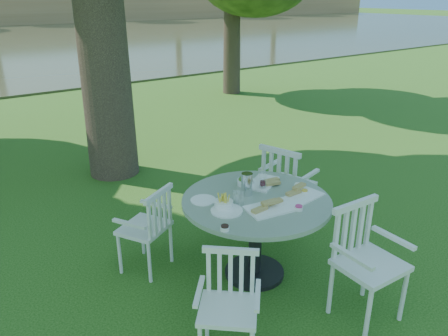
# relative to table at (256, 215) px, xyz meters

# --- Properties ---
(ground) EXTENTS (140.00, 140.00, 0.00)m
(ground) POSITION_rel_table_xyz_m (0.12, 0.44, -0.63)
(ground) COLOR #163E0D
(ground) RESTS_ON ground
(table) EXTENTS (1.33, 1.33, 0.79)m
(table) POSITION_rel_table_xyz_m (0.00, 0.00, 0.00)
(table) COLOR black
(table) RESTS_ON ground
(chair_ne) EXTENTS (0.58, 0.60, 0.98)m
(chair_ne) POSITION_rel_table_xyz_m (0.81, 0.49, -0.05)
(chair_ne) COLOR silver
(chair_ne) RESTS_ON ground
(chair_nw) EXTENTS (0.57, 0.55, 0.84)m
(chair_nw) POSITION_rel_table_xyz_m (-0.73, 0.63, -0.13)
(chair_nw) COLOR silver
(chair_nw) RESTS_ON ground
(chair_sw) EXTENTS (0.56, 0.56, 0.81)m
(chair_sw) POSITION_rel_table_xyz_m (-0.75, -0.60, -0.15)
(chair_sw) COLOR silver
(chair_sw) RESTS_ON ground
(chair_se) EXTENTS (0.51, 0.48, 0.96)m
(chair_se) POSITION_rel_table_xyz_m (0.36, -0.89, -0.06)
(chair_se) COLOR silver
(chair_se) RESTS_ON ground
(tableware) EXTENTS (1.15, 0.82, 0.21)m
(tableware) POSITION_rel_table_xyz_m (-0.02, 0.03, 0.20)
(tableware) COLOR white
(tableware) RESTS_ON table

